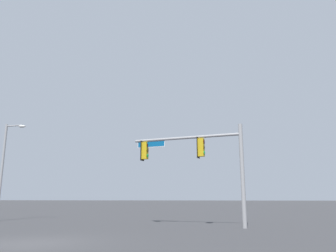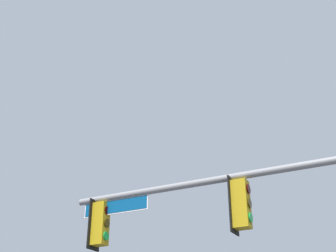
{
  "view_description": "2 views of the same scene",
  "coord_description": "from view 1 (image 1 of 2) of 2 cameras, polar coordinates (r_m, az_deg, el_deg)",
  "views": [
    {
      "loc": [
        -6.93,
        11.86,
        1.65
      ],
      "look_at": [
        -4.22,
        -6.56,
        5.74
      ],
      "focal_mm": 35.0,
      "sensor_mm": 36.0,
      "label": 1
    },
    {
      "loc": [
        -6.85,
        2.26,
        1.56
      ],
      "look_at": [
        -4.51,
        -7.43,
        6.52
      ],
      "focal_mm": 50.0,
      "sensor_mm": 36.0,
      "label": 2
    }
  ],
  "objects": [
    {
      "name": "ground_plane",
      "position": [
        13.83,
        -23.01,
        -18.33
      ],
      "size": [
        400.0,
        400.0,
        0.0
      ],
      "primitive_type": "plane",
      "color": "#38383A"
    },
    {
      "name": "signal_pole_near",
      "position": [
        20.1,
        5.55,
        -5.16
      ],
      "size": [
        6.87,
        1.87,
        5.93
      ],
      "color": "gray",
      "rests_on": "ground_plane"
    },
    {
      "name": "street_lamp",
      "position": [
        27.78,
        -26.56,
        -5.89
      ],
      "size": [
        1.8,
        0.42,
        7.24
      ],
      "color": "gray",
      "rests_on": "ground_plane"
    }
  ]
}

